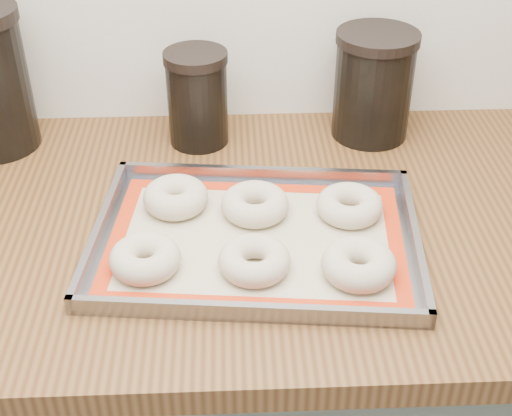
{
  "coord_description": "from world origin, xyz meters",
  "views": [
    {
      "loc": [
        0.02,
        0.8,
        1.53
      ],
      "look_at": [
        0.05,
        1.61,
        0.96
      ],
      "focal_mm": 50.0,
      "sensor_mm": 36.0,
      "label": 1
    }
  ],
  "objects_px": {
    "bagel_front_left": "(145,258)",
    "bagel_front_mid": "(254,260)",
    "bagel_back_mid": "(255,204)",
    "baking_tray": "(256,238)",
    "bagel_back_right": "(349,205)",
    "bagel_back_left": "(176,197)",
    "canister_mid": "(197,98)",
    "canister_right": "(373,85)",
    "bagel_front_right": "(359,264)"
  },
  "relations": [
    {
      "from": "baking_tray",
      "to": "bagel_front_mid",
      "type": "xyz_separation_m",
      "value": [
        -0.01,
        -0.07,
        0.02
      ]
    },
    {
      "from": "bagel_front_left",
      "to": "bagel_front_mid",
      "type": "relative_size",
      "value": 0.99
    },
    {
      "from": "bagel_back_left",
      "to": "canister_right",
      "type": "bearing_deg",
      "value": 34.06
    },
    {
      "from": "bagel_front_right",
      "to": "bagel_back_mid",
      "type": "height_order",
      "value": "bagel_front_right"
    },
    {
      "from": "bagel_front_mid",
      "to": "bagel_back_mid",
      "type": "relative_size",
      "value": 0.97
    },
    {
      "from": "bagel_front_left",
      "to": "bagel_front_mid",
      "type": "distance_m",
      "value": 0.15
    },
    {
      "from": "bagel_front_mid",
      "to": "bagel_back_left",
      "type": "distance_m",
      "value": 0.19
    },
    {
      "from": "canister_mid",
      "to": "canister_right",
      "type": "distance_m",
      "value": 0.3
    },
    {
      "from": "bagel_back_mid",
      "to": "bagel_back_right",
      "type": "relative_size",
      "value": 1.02
    },
    {
      "from": "bagel_back_left",
      "to": "canister_right",
      "type": "distance_m",
      "value": 0.41
    },
    {
      "from": "baking_tray",
      "to": "bagel_back_left",
      "type": "height_order",
      "value": "bagel_back_left"
    },
    {
      "from": "baking_tray",
      "to": "bagel_back_right",
      "type": "distance_m",
      "value": 0.15
    },
    {
      "from": "canister_right",
      "to": "bagel_back_right",
      "type": "bearing_deg",
      "value": -106.33
    },
    {
      "from": "bagel_back_right",
      "to": "bagel_front_mid",
      "type": "bearing_deg",
      "value": -140.12
    },
    {
      "from": "bagel_front_left",
      "to": "bagel_back_left",
      "type": "distance_m",
      "value": 0.15
    },
    {
      "from": "baking_tray",
      "to": "bagel_back_mid",
      "type": "xyz_separation_m",
      "value": [
        0.0,
        0.06,
        0.02
      ]
    },
    {
      "from": "bagel_front_left",
      "to": "bagel_back_mid",
      "type": "height_order",
      "value": "bagel_front_left"
    },
    {
      "from": "bagel_back_mid",
      "to": "bagel_back_right",
      "type": "distance_m",
      "value": 0.14
    },
    {
      "from": "bagel_front_mid",
      "to": "canister_mid",
      "type": "xyz_separation_m",
      "value": [
        -0.08,
        0.37,
        0.06
      ]
    },
    {
      "from": "baking_tray",
      "to": "canister_mid",
      "type": "distance_m",
      "value": 0.32
    },
    {
      "from": "baking_tray",
      "to": "bagel_back_right",
      "type": "bearing_deg",
      "value": 21.11
    },
    {
      "from": "bagel_front_left",
      "to": "bagel_back_right",
      "type": "relative_size",
      "value": 0.97
    },
    {
      "from": "bagel_back_right",
      "to": "canister_right",
      "type": "height_order",
      "value": "canister_right"
    },
    {
      "from": "bagel_front_left",
      "to": "bagel_back_left",
      "type": "bearing_deg",
      "value": 76.72
    },
    {
      "from": "bagel_back_left",
      "to": "canister_mid",
      "type": "xyz_separation_m",
      "value": [
        0.03,
        0.21,
        0.06
      ]
    },
    {
      "from": "bagel_front_left",
      "to": "bagel_front_right",
      "type": "height_order",
      "value": "bagel_front_right"
    },
    {
      "from": "bagel_front_left",
      "to": "bagel_front_mid",
      "type": "height_order",
      "value": "bagel_front_left"
    },
    {
      "from": "canister_mid",
      "to": "bagel_front_right",
      "type": "bearing_deg",
      "value": -60.1
    },
    {
      "from": "bagel_back_mid",
      "to": "bagel_front_right",
      "type": "bearing_deg",
      "value": -48.39
    },
    {
      "from": "baking_tray",
      "to": "bagel_back_mid",
      "type": "relative_size",
      "value": 4.86
    },
    {
      "from": "bagel_back_right",
      "to": "bagel_back_left",
      "type": "bearing_deg",
      "value": 173.41
    },
    {
      "from": "bagel_front_left",
      "to": "bagel_front_right",
      "type": "xyz_separation_m",
      "value": [
        0.28,
        -0.03,
        0.0
      ]
    },
    {
      "from": "canister_mid",
      "to": "bagel_back_right",
      "type": "bearing_deg",
      "value": -46.73
    },
    {
      "from": "bagel_front_right",
      "to": "bagel_back_left",
      "type": "xyz_separation_m",
      "value": [
        -0.25,
        0.17,
        0.0
      ]
    },
    {
      "from": "bagel_front_left",
      "to": "bagel_back_mid",
      "type": "bearing_deg",
      "value": 38.64
    },
    {
      "from": "bagel_front_right",
      "to": "bagel_back_left",
      "type": "height_order",
      "value": "same"
    },
    {
      "from": "bagel_back_mid",
      "to": "bagel_back_right",
      "type": "bearing_deg",
      "value": -3.46
    },
    {
      "from": "canister_mid",
      "to": "canister_right",
      "type": "bearing_deg",
      "value": 2.39
    },
    {
      "from": "bagel_front_right",
      "to": "bagel_back_left",
      "type": "relative_size",
      "value": 1.02
    },
    {
      "from": "bagel_back_mid",
      "to": "canister_right",
      "type": "xyz_separation_m",
      "value": [
        0.22,
        0.25,
        0.07
      ]
    },
    {
      "from": "bagel_front_right",
      "to": "bagel_back_mid",
      "type": "relative_size",
      "value": 0.99
    },
    {
      "from": "bagel_back_left",
      "to": "bagel_back_right",
      "type": "height_order",
      "value": "bagel_back_left"
    },
    {
      "from": "bagel_front_right",
      "to": "canister_mid",
      "type": "xyz_separation_m",
      "value": [
        -0.22,
        0.38,
        0.06
      ]
    },
    {
      "from": "bagel_front_left",
      "to": "bagel_back_left",
      "type": "xyz_separation_m",
      "value": [
        0.03,
        0.14,
        0.0
      ]
    },
    {
      "from": "bagel_front_left",
      "to": "bagel_back_right",
      "type": "bearing_deg",
      "value": 21.2
    },
    {
      "from": "bagel_back_right",
      "to": "canister_mid",
      "type": "relative_size",
      "value": 0.6
    },
    {
      "from": "bagel_front_mid",
      "to": "bagel_front_right",
      "type": "xyz_separation_m",
      "value": [
        0.14,
        -0.02,
        0.0
      ]
    },
    {
      "from": "bagel_back_left",
      "to": "canister_mid",
      "type": "height_order",
      "value": "canister_mid"
    },
    {
      "from": "baking_tray",
      "to": "canister_right",
      "type": "bearing_deg",
      "value": 55.11
    },
    {
      "from": "canister_mid",
      "to": "canister_right",
      "type": "xyz_separation_m",
      "value": [
        0.3,
        0.01,
        0.01
      ]
    }
  ]
}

